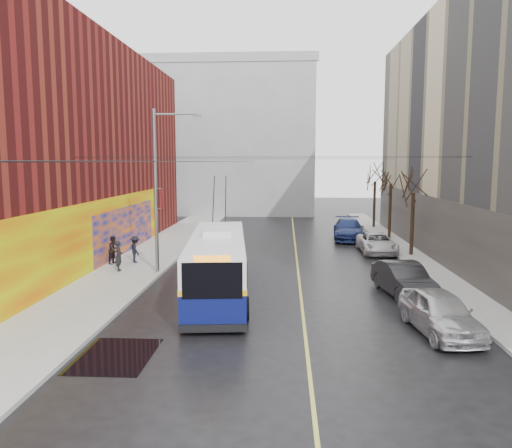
{
  "coord_description": "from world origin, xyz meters",
  "views": [
    {
      "loc": [
        0.75,
        -16.71,
        6.2
      ],
      "look_at": [
        -0.76,
        8.77,
        3.0
      ],
      "focal_mm": 35.0,
      "sensor_mm": 36.0,
      "label": 1
    }
  ],
  "objects_px": {
    "tree_mid": "(391,174)",
    "pedestrian_b": "(114,250)",
    "streetlight_pole": "(158,187)",
    "parked_car_a": "(440,312)",
    "parked_car_c": "(377,243)",
    "following_car": "(214,243)",
    "trolleybus": "(218,264)",
    "pedestrian_a": "(119,256)",
    "parked_car_d": "(349,229)",
    "parked_car_b": "(404,279)",
    "tree_far": "(375,173)",
    "pedestrian_c": "(135,249)",
    "tree_near": "(414,181)"
  },
  "relations": [
    {
      "from": "streetlight_pole",
      "to": "pedestrian_c",
      "type": "height_order",
      "value": "streetlight_pole"
    },
    {
      "from": "streetlight_pole",
      "to": "following_car",
      "type": "bearing_deg",
      "value": 73.63
    },
    {
      "from": "trolleybus",
      "to": "pedestrian_c",
      "type": "height_order",
      "value": "trolleybus"
    },
    {
      "from": "tree_far",
      "to": "parked_car_a",
      "type": "relative_size",
      "value": 1.43
    },
    {
      "from": "streetlight_pole",
      "to": "tree_far",
      "type": "height_order",
      "value": "streetlight_pole"
    },
    {
      "from": "parked_car_a",
      "to": "streetlight_pole",
      "type": "bearing_deg",
      "value": 138.05
    },
    {
      "from": "parked_car_d",
      "to": "tree_far",
      "type": "bearing_deg",
      "value": 69.41
    },
    {
      "from": "tree_mid",
      "to": "parked_car_d",
      "type": "distance_m",
      "value": 5.46
    },
    {
      "from": "pedestrian_a",
      "to": "following_car",
      "type": "bearing_deg",
      "value": -46.64
    },
    {
      "from": "parked_car_b",
      "to": "tree_mid",
      "type": "bearing_deg",
      "value": 71.51
    },
    {
      "from": "tree_mid",
      "to": "tree_near",
      "type": "bearing_deg",
      "value": -90.0
    },
    {
      "from": "parked_car_a",
      "to": "parked_car_b",
      "type": "xyz_separation_m",
      "value": [
        -0.12,
        5.13,
        -0.01
      ]
    },
    {
      "from": "trolleybus",
      "to": "streetlight_pole",
      "type": "bearing_deg",
      "value": 126.25
    },
    {
      "from": "parked_car_d",
      "to": "parked_car_c",
      "type": "bearing_deg",
      "value": -74.09
    },
    {
      "from": "pedestrian_c",
      "to": "parked_car_c",
      "type": "bearing_deg",
      "value": -103.72
    },
    {
      "from": "streetlight_pole",
      "to": "pedestrian_a",
      "type": "relative_size",
      "value": 5.29
    },
    {
      "from": "parked_car_d",
      "to": "pedestrian_b",
      "type": "bearing_deg",
      "value": -139.49
    },
    {
      "from": "streetlight_pole",
      "to": "parked_car_b",
      "type": "xyz_separation_m",
      "value": [
        12.4,
        -3.73,
        -4.08
      ]
    },
    {
      "from": "tree_near",
      "to": "parked_car_b",
      "type": "relative_size",
      "value": 1.37
    },
    {
      "from": "tree_near",
      "to": "tree_far",
      "type": "height_order",
      "value": "tree_far"
    },
    {
      "from": "trolleybus",
      "to": "parked_car_d",
      "type": "relative_size",
      "value": 2.03
    },
    {
      "from": "tree_near",
      "to": "trolleybus",
      "type": "bearing_deg",
      "value": -138.19
    },
    {
      "from": "tree_near",
      "to": "trolleybus",
      "type": "distance_m",
      "value": 15.64
    },
    {
      "from": "tree_near",
      "to": "pedestrian_c",
      "type": "height_order",
      "value": "tree_near"
    },
    {
      "from": "pedestrian_a",
      "to": "parked_car_a",
      "type": "bearing_deg",
      "value": -135.01
    },
    {
      "from": "following_car",
      "to": "pedestrian_a",
      "type": "xyz_separation_m",
      "value": [
        -4.33,
        -6.8,
        0.33
      ]
    },
    {
      "from": "streetlight_pole",
      "to": "parked_car_a",
      "type": "distance_m",
      "value": 15.86
    },
    {
      "from": "trolleybus",
      "to": "tree_mid",
      "type": "bearing_deg",
      "value": 50.59
    },
    {
      "from": "trolleybus",
      "to": "parked_car_a",
      "type": "xyz_separation_m",
      "value": [
        8.74,
        -4.69,
        -0.72
      ]
    },
    {
      "from": "tree_mid",
      "to": "pedestrian_a",
      "type": "bearing_deg",
      "value": -143.39
    },
    {
      "from": "trolleybus",
      "to": "parked_car_c",
      "type": "distance_m",
      "value": 14.81
    },
    {
      "from": "following_car",
      "to": "parked_car_d",
      "type": "bearing_deg",
      "value": 35.12
    },
    {
      "from": "tree_near",
      "to": "parked_car_d",
      "type": "bearing_deg",
      "value": 114.33
    },
    {
      "from": "tree_near",
      "to": "tree_mid",
      "type": "height_order",
      "value": "tree_mid"
    },
    {
      "from": "tree_mid",
      "to": "parked_car_c",
      "type": "distance_m",
      "value": 7.59
    },
    {
      "from": "tree_far",
      "to": "tree_mid",
      "type": "bearing_deg",
      "value": -90.0
    },
    {
      "from": "trolleybus",
      "to": "parked_car_a",
      "type": "height_order",
      "value": "trolleybus"
    },
    {
      "from": "streetlight_pole",
      "to": "parked_car_c",
      "type": "xyz_separation_m",
      "value": [
        13.14,
        7.28,
        -4.17
      ]
    },
    {
      "from": "parked_car_c",
      "to": "following_car",
      "type": "relative_size",
      "value": 1.25
    },
    {
      "from": "parked_car_a",
      "to": "tree_far",
      "type": "bearing_deg",
      "value": 78.15
    },
    {
      "from": "tree_mid",
      "to": "pedestrian_b",
      "type": "distance_m",
      "value": 21.9
    },
    {
      "from": "trolleybus",
      "to": "parked_car_c",
      "type": "height_order",
      "value": "trolleybus"
    },
    {
      "from": "streetlight_pole",
      "to": "parked_car_b",
      "type": "height_order",
      "value": "streetlight_pole"
    },
    {
      "from": "streetlight_pole",
      "to": "following_car",
      "type": "height_order",
      "value": "streetlight_pole"
    },
    {
      "from": "parked_car_c",
      "to": "trolleybus",
      "type": "bearing_deg",
      "value": -129.93
    },
    {
      "from": "streetlight_pole",
      "to": "tree_mid",
      "type": "height_order",
      "value": "streetlight_pole"
    },
    {
      "from": "pedestrian_b",
      "to": "following_car",
      "type": "bearing_deg",
      "value": -25.08
    },
    {
      "from": "following_car",
      "to": "pedestrian_b",
      "type": "bearing_deg",
      "value": -134.1
    },
    {
      "from": "pedestrian_c",
      "to": "pedestrian_b",
      "type": "bearing_deg",
      "value": 79.05
    },
    {
      "from": "streetlight_pole",
      "to": "pedestrian_b",
      "type": "distance_m",
      "value": 5.41
    }
  ]
}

